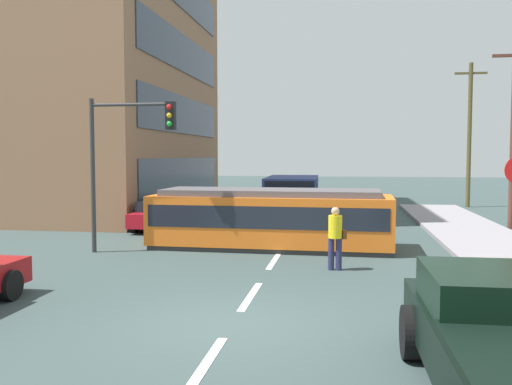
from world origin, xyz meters
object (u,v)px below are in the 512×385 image
streetcar_tram (271,218)px  parked_sedan_mid (165,214)px  traffic_light_mast (126,145)px  utility_pole_far (469,132)px  city_bus (293,194)px  pedestrian_crossing (335,235)px

streetcar_tram → parked_sedan_mid: size_ratio=1.84×
streetcar_tram → traffic_light_mast: traffic_light_mast is taller
streetcar_tram → utility_pole_far: utility_pole_far is taller
traffic_light_mast → city_bus: bearing=70.4°
pedestrian_crossing → parked_sedan_mid: (-7.03, 7.23, -0.32)m
streetcar_tram → traffic_light_mast: (-4.25, -1.70, 2.36)m
parked_sedan_mid → traffic_light_mast: size_ratio=0.89×
pedestrian_crossing → parked_sedan_mid: size_ratio=0.39×
streetcar_tram → parked_sedan_mid: streetcar_tram is taller
parked_sedan_mid → utility_pole_far: 19.14m
city_bus → parked_sedan_mid: city_bus is taller
pedestrian_crossing → utility_pole_far: bearing=69.1°
parked_sedan_mid → traffic_light_mast: traffic_light_mast is taller
pedestrian_crossing → parked_sedan_mid: bearing=134.2°
city_bus → pedestrian_crossing: bearing=-79.9°
city_bus → utility_pole_far: 12.00m
parked_sedan_mid → streetcar_tram: bearing=-39.1°
parked_sedan_mid → city_bus: bearing=50.7°
utility_pole_far → traffic_light_mast: bearing=-127.9°
pedestrian_crossing → traffic_light_mast: traffic_light_mast is taller
pedestrian_crossing → traffic_light_mast: 7.01m
parked_sedan_mid → utility_pole_far: (14.40, 12.05, 3.73)m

